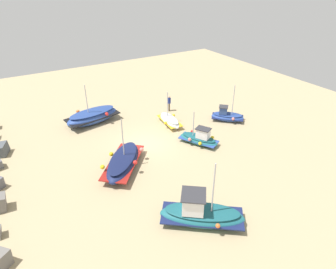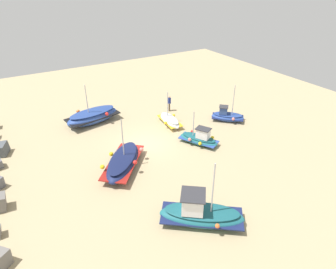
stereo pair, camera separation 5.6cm
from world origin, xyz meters
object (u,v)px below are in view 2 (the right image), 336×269
Objects in this scene: fishing_boat_3 at (93,116)px; person_walking at (169,102)px; fishing_boat_1 at (123,162)px; fishing_boat_0 at (227,116)px; fishing_boat_2 at (200,213)px; fishing_boat_4 at (170,120)px; fishing_boat_5 at (199,138)px.

fishing_boat_3 reaches higher than person_walking.
fishing_boat_1 is 0.95× the size of fishing_boat_3.
person_walking is at bearing -9.58° from fishing_boat_0.
fishing_boat_0 is at bearing -39.01° from fishing_boat_3.
fishing_boat_4 is at bearing -75.72° from fishing_boat_2.
fishing_boat_1 is 1.43× the size of fishing_boat_5.
fishing_boat_1 is at bearing -117.62° from fishing_boat_5.
fishing_boat_1 reaches higher than fishing_boat_0.
fishing_boat_0 is at bearing 72.61° from fishing_boat_4.
person_walking is (6.90, -1.28, 0.45)m from fishing_boat_5.
fishing_boat_4 is at bearing -43.83° from fishing_boat_3.
fishing_boat_1 is (-2.21, 11.60, 0.08)m from fishing_boat_0.
fishing_boat_3 is 1.51× the size of fishing_boat_5.
fishing_boat_1 reaches higher than fishing_boat_4.
fishing_boat_2 reaches higher than fishing_boat_5.
fishing_boat_5 is at bearing 67.64° from fishing_boat_0.
fishing_boat_2 is 12.48m from fishing_boat_4.
person_walking is (4.73, 3.56, 0.47)m from fishing_boat_0.
person_walking is at bearing 171.55° from fishing_boat_1.
fishing_boat_1 is 7.82m from fishing_boat_4.
fishing_boat_2 is at bearing 86.61° from fishing_boat_0.
person_walking is (2.62, -1.53, 0.54)m from fishing_boat_4.
fishing_boat_0 is 2.23× the size of person_walking.
fishing_boat_4 is 2.08× the size of person_walking.
fishing_boat_2 is (-7.15, -1.60, 0.09)m from fishing_boat_1.
person_walking is at bearing 154.84° from fishing_boat_4.
fishing_boat_4 is at bearing 164.33° from fishing_boat_1.
person_walking is at bearing -20.42° from fishing_boat_3.
fishing_boat_1 is 6.76m from fishing_boat_5.
fishing_boat_4 is (2.11, 5.09, -0.08)m from fishing_boat_0.
fishing_boat_0 is 1.02× the size of fishing_boat_5.
person_walking is at bearing 141.47° from fishing_boat_5.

